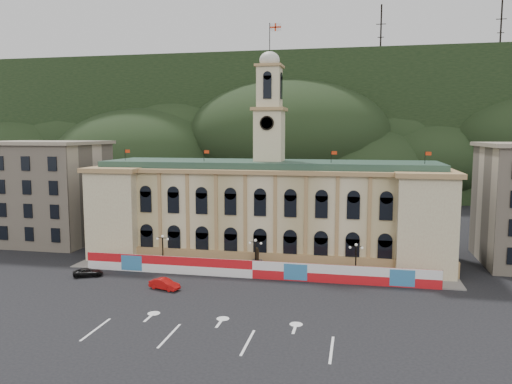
% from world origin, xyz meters
% --- Properties ---
extents(ground, '(260.00, 260.00, 0.00)m').
position_xyz_m(ground, '(0.00, 0.00, 0.00)').
color(ground, black).
rests_on(ground, ground).
extents(lane_markings, '(26.00, 10.00, 0.02)m').
position_xyz_m(lane_markings, '(0.00, -5.00, 0.00)').
color(lane_markings, white).
rests_on(lane_markings, ground).
extents(hill_ridge, '(230.00, 80.00, 64.00)m').
position_xyz_m(hill_ridge, '(0.03, 121.99, 19.48)').
color(hill_ridge, black).
rests_on(hill_ridge, ground).
extents(city_hall, '(56.20, 17.60, 37.10)m').
position_xyz_m(city_hall, '(0.00, 27.63, 7.85)').
color(city_hall, beige).
rests_on(city_hall, ground).
extents(side_building_left, '(21.00, 17.00, 18.60)m').
position_xyz_m(side_building_left, '(-43.00, 30.93, 9.33)').
color(side_building_left, '#BEAB93').
rests_on(side_building_left, ground).
extents(hoarding_fence, '(50.00, 0.44, 2.50)m').
position_xyz_m(hoarding_fence, '(0.06, 15.07, 1.25)').
color(hoarding_fence, red).
rests_on(hoarding_fence, ground).
extents(pavement, '(56.00, 5.50, 0.16)m').
position_xyz_m(pavement, '(0.00, 17.75, 0.08)').
color(pavement, slate).
rests_on(pavement, ground).
extents(statue, '(1.40, 1.40, 3.72)m').
position_xyz_m(statue, '(0.00, 18.00, 1.19)').
color(statue, '#595651').
rests_on(statue, ground).
extents(lamp_left, '(1.96, 0.44, 5.15)m').
position_xyz_m(lamp_left, '(-14.00, 17.00, 3.07)').
color(lamp_left, black).
rests_on(lamp_left, ground).
extents(lamp_center, '(1.96, 0.44, 5.15)m').
position_xyz_m(lamp_center, '(0.00, 17.00, 3.07)').
color(lamp_center, black).
rests_on(lamp_center, ground).
extents(lamp_right, '(1.96, 0.44, 5.15)m').
position_xyz_m(lamp_right, '(14.00, 17.00, 3.07)').
color(lamp_right, black).
rests_on(lamp_right, ground).
extents(red_sedan, '(3.71, 4.95, 1.37)m').
position_xyz_m(red_sedan, '(-10.10, 7.91, 0.69)').
color(red_sedan, red).
rests_on(red_sedan, ground).
extents(black_suv, '(4.84, 5.39, 1.12)m').
position_xyz_m(black_suv, '(-22.88, 11.28, 0.56)').
color(black_suv, black).
rests_on(black_suv, ground).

